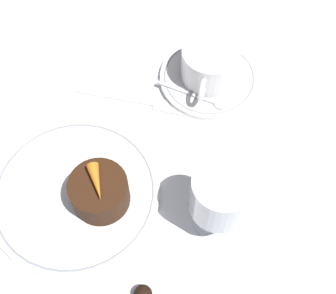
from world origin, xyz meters
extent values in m
plane|color=white|center=(0.00, 0.00, 0.00)|extent=(3.00, 3.00, 0.00)
cylinder|color=white|center=(0.03, -0.05, 0.01)|extent=(0.23, 0.23, 0.01)
torus|color=#999EA8|center=(0.03, -0.05, 0.01)|extent=(0.22, 0.22, 0.00)
cylinder|color=white|center=(-0.21, 0.09, 0.01)|extent=(0.15, 0.15, 0.01)
torus|color=#999EA8|center=(-0.21, 0.09, 0.01)|extent=(0.14, 0.14, 0.00)
cylinder|color=white|center=(-0.21, 0.08, 0.04)|extent=(0.09, 0.09, 0.06)
cylinder|color=#9E7A4C|center=(-0.21, 0.08, 0.04)|extent=(0.07, 0.07, 0.05)
torus|color=white|center=(-0.16, 0.08, 0.04)|extent=(0.04, 0.01, 0.04)
cube|color=silver|center=(-0.17, 0.06, 0.01)|extent=(0.02, 0.09, 0.00)
ellipsoid|color=silver|center=(-0.16, 0.11, 0.01)|extent=(0.02, 0.02, 0.00)
cylinder|color=silver|center=(0.01, 0.14, 0.00)|extent=(0.06, 0.06, 0.01)
cylinder|color=silver|center=(0.01, 0.14, 0.03)|extent=(0.01, 0.01, 0.04)
cylinder|color=silver|center=(0.01, 0.14, 0.08)|extent=(0.07, 0.07, 0.07)
cylinder|color=#5B0F1E|center=(0.01, 0.14, 0.07)|extent=(0.06, 0.06, 0.04)
cube|color=silver|center=(-0.14, -0.05, 0.00)|extent=(0.01, 0.12, 0.01)
cube|color=silver|center=(-0.15, 0.04, 0.00)|extent=(0.02, 0.05, 0.01)
cylinder|color=#381E0F|center=(0.03, -0.01, 0.04)|extent=(0.08, 0.08, 0.05)
cone|color=orange|center=(0.03, -0.01, 0.07)|extent=(0.05, 0.04, 0.02)
sphere|color=black|center=(0.13, 0.08, 0.01)|extent=(0.02, 0.02, 0.02)
camera|label=1|loc=(0.23, 0.14, 0.59)|focal=50.00mm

